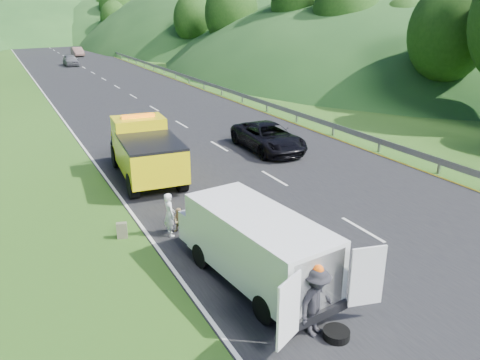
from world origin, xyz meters
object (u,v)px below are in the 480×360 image
passing_suv (268,150)px  spare_tire (336,338)px  child (180,233)px  woman (171,235)px  tow_truck (145,150)px  worker (314,334)px  suitcase (122,230)px  white_van (255,243)px

passing_suv → spare_tire: bearing=-112.7°
child → woman: bearing=-133.3°
tow_truck → passing_suv: size_ratio=1.23×
woman → tow_truck: bearing=-8.5°
spare_tire → tow_truck: bearing=93.0°
child → worker: bearing=-40.6°
suitcase → worker: bearing=-68.3°
woman → passing_suv: woman is taller
white_van → worker: 2.98m
suitcase → passing_suv: 11.87m
white_van → suitcase: 5.28m
passing_suv → tow_truck: bearing=-168.3°
white_van → woman: 4.21m
woman → spare_tire: (1.69, -6.94, 0.00)m
woman → passing_suv: 11.01m
worker → suitcase: size_ratio=3.17×
tow_truck → white_van: (0.16, -9.93, -0.13)m
child → passing_suv: bearing=83.6°
tow_truck → passing_suv: 7.47m
worker → tow_truck: bearing=72.1°
child → suitcase: size_ratio=1.62×
worker → suitcase: 7.71m
tow_truck → worker: (0.31, -12.64, -1.35)m
worker → suitcase: worker is taller
worker → suitcase: bearing=92.4°
woman → spare_tire: bearing=-165.4°
suitcase → spare_tire: (3.21, -7.53, -0.28)m
white_van → child: bearing=95.6°
worker → spare_tire: 0.52m
tow_truck → passing_suv: (7.25, 1.22, -1.35)m
child → spare_tire: child is taller
worker → white_van: bearing=73.9°
suitcase → white_van: bearing=-58.7°
tow_truck → suitcase: size_ratio=11.66×
white_van → passing_suv: size_ratio=1.18×
spare_tire → passing_suv: 15.68m
white_van → passing_suv: (7.09, 11.15, -1.22)m
tow_truck → white_van: 9.93m
passing_suv → child: bearing=-135.3°
tow_truck → spare_tire: tow_truck is taller
worker → passing_suv: worker is taller
tow_truck → worker: bearing=-83.7°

